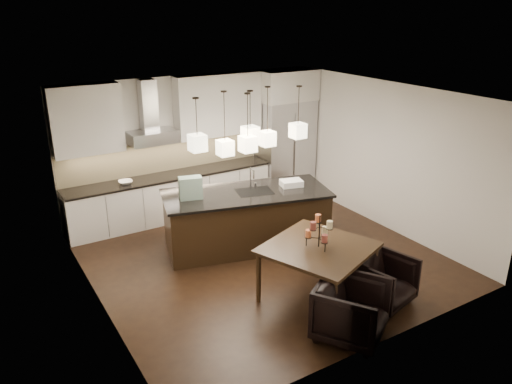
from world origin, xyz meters
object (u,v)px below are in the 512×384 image
refrigerator (285,148)px  armchair_right (383,281)px  armchair_left (351,310)px  island_body (246,220)px  dining_table (317,272)px

refrigerator → armchair_right: 4.70m
refrigerator → armchair_left: refrigerator is taller
refrigerator → island_body: size_ratio=0.77×
dining_table → refrigerator: bearing=40.7°
armchair_right → dining_table: bearing=126.3°
armchair_left → refrigerator: bearing=32.7°
dining_table → armchair_right: (0.73, -0.62, -0.06)m
armchair_left → armchair_right: (0.94, 0.36, -0.04)m
armchair_left → armchair_right: armchair_left is taller
island_body → armchair_right: size_ratio=3.54×
armchair_left → armchair_right: bearing=-10.9°
armchair_left → island_body: bearing=54.4°
armchair_right → island_body: bearing=92.6°
refrigerator → armchair_left: size_ratio=2.47×
dining_table → armchair_left: size_ratio=1.60×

